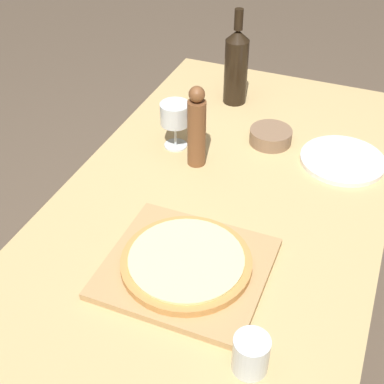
% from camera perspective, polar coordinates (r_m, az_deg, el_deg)
% --- Properties ---
extents(ground_plane, '(12.00, 12.00, 0.00)m').
position_cam_1_polar(ground_plane, '(1.98, 2.59, -17.30)').
color(ground_plane, brown).
extents(dining_table, '(0.84, 1.48, 0.75)m').
position_cam_1_polar(dining_table, '(1.49, 3.30, -3.10)').
color(dining_table, tan).
rests_on(dining_table, ground_plane).
extents(cutting_board, '(0.36, 0.33, 0.02)m').
position_cam_1_polar(cutting_board, '(1.21, -0.60, -8.10)').
color(cutting_board, tan).
rests_on(cutting_board, dining_table).
extents(pizza, '(0.29, 0.29, 0.02)m').
position_cam_1_polar(pizza, '(1.20, -0.61, -7.43)').
color(pizza, '#C68947').
rests_on(pizza, cutting_board).
extents(wine_bottle, '(0.08, 0.08, 0.32)m').
position_cam_1_polar(wine_bottle, '(1.79, 4.73, 13.30)').
color(wine_bottle, black).
rests_on(wine_bottle, dining_table).
extents(pepper_mill, '(0.05, 0.05, 0.24)m').
position_cam_1_polar(pepper_mill, '(1.47, 0.50, 6.81)').
color(pepper_mill, brown).
rests_on(pepper_mill, dining_table).
extents(wine_glass, '(0.09, 0.09, 0.14)m').
position_cam_1_polar(wine_glass, '(1.55, -1.82, 8.16)').
color(wine_glass, silver).
rests_on(wine_glass, dining_table).
extents(small_bowl, '(0.13, 0.13, 0.04)m').
position_cam_1_polar(small_bowl, '(1.63, 8.38, 5.92)').
color(small_bowl, '#84664C').
rests_on(small_bowl, dining_table).
extents(drinking_tumbler, '(0.07, 0.07, 0.08)m').
position_cam_1_polar(drinking_tumbler, '(1.04, 6.29, -16.81)').
color(drinking_tumbler, silver).
rests_on(drinking_tumbler, dining_table).
extents(dinner_plate, '(0.24, 0.24, 0.01)m').
position_cam_1_polar(dinner_plate, '(1.59, 15.76, 3.31)').
color(dinner_plate, white).
rests_on(dinner_plate, dining_table).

